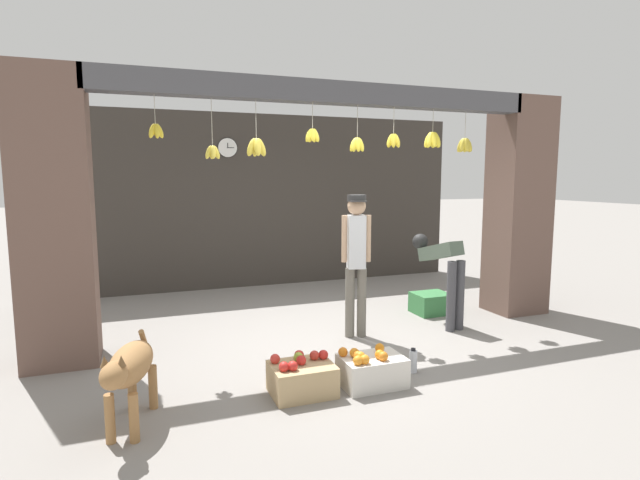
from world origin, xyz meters
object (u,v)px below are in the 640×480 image
(produce_box_green, at_px, (431,303))
(wall_clock, at_px, (228,148))
(dog, at_px, (129,368))
(fruit_crate_apples, at_px, (302,378))
(water_bottle, at_px, (413,361))
(worker_stooping, at_px, (442,267))
(fruit_crate_oranges, at_px, (371,370))
(shopkeeper, at_px, (356,254))

(produce_box_green, relative_size, wall_clock, 1.49)
(produce_box_green, bearing_deg, dog, -153.37)
(fruit_crate_apples, height_order, water_bottle, fruit_crate_apples)
(worker_stooping, xyz_separation_m, wall_clock, (-2.13, 3.05, 1.60))
(wall_clock, bearing_deg, fruit_crate_oranges, -83.86)
(shopkeeper, xyz_separation_m, water_bottle, (0.07, -1.18, -0.88))
(shopkeeper, xyz_separation_m, fruit_crate_oranges, (-0.44, -1.32, -0.84))
(worker_stooping, bearing_deg, water_bottle, -140.35)
(fruit_crate_oranges, bearing_deg, wall_clock, 96.14)
(fruit_crate_apples, bearing_deg, dog, -175.40)
(shopkeeper, bearing_deg, wall_clock, -59.45)
(fruit_crate_apples, bearing_deg, fruit_crate_oranges, -4.60)
(water_bottle, bearing_deg, fruit_crate_apples, -175.72)
(fruit_crate_oranges, height_order, wall_clock, wall_clock)
(worker_stooping, xyz_separation_m, produce_box_green, (0.19, 0.51, -0.61))
(fruit_crate_apples, bearing_deg, shopkeeper, 49.43)
(dog, relative_size, fruit_crate_oranges, 1.75)
(fruit_crate_apples, bearing_deg, wall_clock, 87.79)
(worker_stooping, distance_m, fruit_crate_oranges, 2.23)
(wall_clock, bearing_deg, fruit_crate_apples, -92.21)
(produce_box_green, xyz_separation_m, water_bottle, (-1.33, -1.74, -0.03))
(shopkeeper, distance_m, worker_stooping, 1.24)
(shopkeeper, bearing_deg, fruit_crate_apples, 63.49)
(dog, height_order, produce_box_green, dog)
(shopkeeper, xyz_separation_m, wall_clock, (-0.92, 3.10, 1.36))
(dog, distance_m, produce_box_green, 4.35)
(shopkeeper, relative_size, water_bottle, 7.01)
(dog, height_order, worker_stooping, worker_stooping)
(dog, distance_m, fruit_crate_oranges, 2.06)
(fruit_crate_apples, distance_m, water_bottle, 1.16)
(dog, bearing_deg, shopkeeper, 135.25)
(dog, bearing_deg, fruit_crate_oranges, 107.77)
(fruit_crate_oranges, bearing_deg, worker_stooping, 39.56)
(worker_stooping, relative_size, fruit_crate_apples, 2.09)
(produce_box_green, bearing_deg, shopkeeper, -158.12)
(water_bottle, bearing_deg, dog, -175.55)
(fruit_crate_apples, height_order, wall_clock, wall_clock)
(produce_box_green, bearing_deg, fruit_crate_oranges, -134.40)
(wall_clock, bearing_deg, water_bottle, -76.96)
(fruit_crate_apples, xyz_separation_m, produce_box_green, (2.49, 1.83, -0.01))
(worker_stooping, relative_size, wall_clock, 3.46)
(shopkeeper, relative_size, wall_clock, 5.14)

